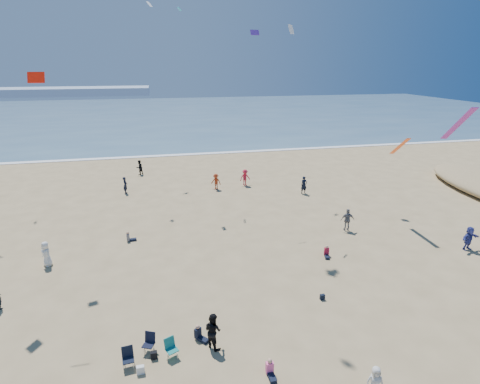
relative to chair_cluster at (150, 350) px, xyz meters
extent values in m
cube|color=#476B84|center=(3.50, 92.01, -0.47)|extent=(220.00, 100.00, 0.06)
cube|color=white|center=(3.50, 42.01, -0.46)|extent=(220.00, 1.20, 0.08)
cube|color=#7A8EA8|center=(-56.50, 167.01, 1.10)|extent=(110.00, 20.00, 3.20)
imported|color=#333B8E|center=(23.43, 6.24, 0.43)|extent=(1.80, 0.88, 1.86)
imported|color=black|center=(3.07, 0.19, 0.45)|extent=(1.13, 1.18, 1.91)
imported|color=black|center=(16.08, 21.01, 0.46)|extent=(0.75, 0.53, 1.93)
imported|color=red|center=(10.55, 25.21, 0.44)|extent=(1.32, 0.90, 1.89)
imported|color=white|center=(-7.03, 10.52, 0.41)|extent=(0.99, 1.05, 1.81)
imported|color=black|center=(-2.73, 25.28, 0.42)|extent=(0.46, 0.68, 1.83)
imported|color=slate|center=(16.13, 11.34, 0.47)|extent=(1.20, 0.67, 1.94)
imported|color=black|center=(-1.48, 32.35, 0.43)|extent=(1.15, 1.13, 1.87)
imported|color=#983015|center=(7.06, 24.58, 0.39)|extent=(1.32, 1.19, 1.77)
imported|color=silver|center=(9.27, -4.18, 0.25)|extent=(0.82, 0.63, 1.49)
cube|color=white|center=(-0.42, -0.81, -0.30)|extent=(0.35, 0.20, 0.40)
cube|color=black|center=(0.18, 0.00, -0.31)|extent=(0.30, 0.22, 0.38)
cube|color=black|center=(10.03, 2.67, -0.33)|extent=(0.28, 0.18, 0.34)
cube|color=white|center=(1.18, 34.09, 19.34)|extent=(0.72, 0.74, 0.57)
cube|color=silver|center=(11.94, 15.49, 15.43)|extent=(0.62, 0.56, 0.70)
cube|color=#FF1B06|center=(-4.79, 6.87, 12.21)|extent=(0.82, 0.27, 0.55)
cube|color=#289ECD|center=(3.83, 23.26, 17.59)|extent=(0.41, 0.72, 0.32)
cube|color=#502BA2|center=(9.67, 18.13, 15.34)|extent=(0.81, 0.35, 0.45)
cube|color=#872491|center=(17.43, 2.85, 9.69)|extent=(0.35, 3.14, 2.21)
cube|color=#FF551A|center=(20.73, 12.19, 6.34)|extent=(0.35, 2.64, 1.87)
camera|label=1|loc=(1.11, -14.90, 12.91)|focal=28.00mm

